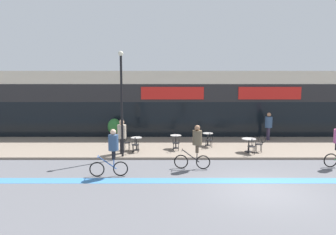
{
  "coord_description": "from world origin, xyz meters",
  "views": [
    {
      "loc": [
        -3.57,
        -12.03,
        4.49
      ],
      "look_at": [
        -3.64,
        5.43,
        2.09
      ],
      "focal_mm": 35.0,
      "sensor_mm": 36.0,
      "label": 1
    }
  ],
  "objects": [
    {
      "name": "cyclist_2",
      "position": [
        -2.27,
        2.86,
        1.22
      ],
      "size": [
        1.7,
        0.55,
        2.09
      ],
      "rotation": [
        0.0,
        0.0,
        3.04
      ],
      "color": "black",
      "rests_on": "ground"
    },
    {
      "name": "cafe_chair_1_near",
      "position": [
        -3.12,
        5.97,
        0.64
      ],
      "size": [
        0.42,
        0.58,
        0.9
      ],
      "rotation": [
        0.0,
        0.0,
        1.53
      ],
      "color": "black",
      "rests_on": "sidewalk_slab"
    },
    {
      "name": "lamp_post",
      "position": [
        -5.96,
        4.76,
        3.25
      ],
      "size": [
        0.26,
        0.26,
        5.45
      ],
      "color": "black",
      "rests_on": "sidewalk_slab"
    },
    {
      "name": "pedestrian_far_end",
      "position": [
        2.99,
        9.0,
        1.19
      ],
      "size": [
        0.48,
        0.48,
        1.79
      ],
      "rotation": [
        0.0,
        0.0,
        3.18
      ],
      "color": "#382D47",
      "rests_on": "sidewalk_slab"
    },
    {
      "name": "cafe_chair_3_near",
      "position": [
        0.91,
        5.1,
        0.64
      ],
      "size": [
        0.41,
        0.58,
        0.9
      ],
      "rotation": [
        0.0,
        0.0,
        1.55
      ],
      "color": "black",
      "rests_on": "sidewalk_slab"
    },
    {
      "name": "pedestrian_near_end",
      "position": [
        -6.07,
        5.39,
        1.22
      ],
      "size": [
        0.56,
        0.56,
        1.85
      ],
      "rotation": [
        0.0,
        0.0,
        2.94
      ],
      "color": "black",
      "rests_on": "sidewalk_slab"
    },
    {
      "name": "storefront_facade",
      "position": [
        0.0,
        11.96,
        2.3
      ],
      "size": [
        40.0,
        4.06,
        4.61
      ],
      "color": "beige",
      "rests_on": "ground"
    },
    {
      "name": "cafe_chair_3_side",
      "position": [
        1.53,
        5.72,
        0.64
      ],
      "size": [
        0.59,
        0.44,
        0.9
      ],
      "rotation": [
        0.0,
        0.0,
        3.04
      ],
      "color": "black",
      "rests_on": "sidewalk_slab"
    },
    {
      "name": "planter_pot",
      "position": [
        -7.11,
        9.27,
        0.87
      ],
      "size": [
        0.88,
        0.88,
        1.37
      ],
      "color": "brown",
      "rests_on": "sidewalk_slab"
    },
    {
      "name": "bistro_table_1",
      "position": [
        -3.12,
        6.6,
        0.67
      ],
      "size": [
        0.64,
        0.64,
        0.77
      ],
      "color": "black",
      "rests_on": "sidewalk_slab"
    },
    {
      "name": "ground_plane",
      "position": [
        0.0,
        0.0,
        0.0
      ],
      "size": [
        120.0,
        120.0,
        0.0
      ],
      "primitive_type": "plane",
      "color": "#5B5B60"
    },
    {
      "name": "bistro_table_2",
      "position": [
        -1.16,
        7.37,
        0.65
      ],
      "size": [
        0.61,
        0.61,
        0.75
      ],
      "color": "black",
      "rests_on": "sidewalk_slab"
    },
    {
      "name": "cafe_chair_2_near",
      "position": [
        -1.15,
        6.75,
        0.64
      ],
      "size": [
        0.45,
        0.6,
        0.9
      ],
      "rotation": [
        0.0,
        0.0,
        1.72
      ],
      "color": "black",
      "rests_on": "sidewalk_slab"
    },
    {
      "name": "cafe_chair_0_near",
      "position": [
        -5.36,
        5.51,
        0.64
      ],
      "size": [
        0.41,
        0.58,
        0.9
      ],
      "rotation": [
        0.0,
        0.0,
        1.54
      ],
      "color": "black",
      "rests_on": "sidewalk_slab"
    },
    {
      "name": "cyclist_0",
      "position": [
        -5.98,
        1.78,
        1.23
      ],
      "size": [
        1.67,
        0.53,
        2.09
      ],
      "rotation": [
        0.0,
        0.0,
        3.22
      ],
      "color": "black",
      "rests_on": "ground"
    },
    {
      "name": "bistro_table_0",
      "position": [
        -5.36,
        6.13,
        0.64
      ],
      "size": [
        0.63,
        0.63,
        0.73
      ],
      "color": "black",
      "rests_on": "sidewalk_slab"
    },
    {
      "name": "bistro_table_3",
      "position": [
        0.91,
        5.72,
        0.66
      ],
      "size": [
        0.78,
        0.78,
        0.75
      ],
      "color": "black",
      "rests_on": "sidewalk_slab"
    },
    {
      "name": "cafe_chair_0_side",
      "position": [
        -5.98,
        6.14,
        0.64
      ],
      "size": [
        0.59,
        0.43,
        0.9
      ],
      "rotation": [
        0.0,
        0.0,
        -0.08
      ],
      "color": "black",
      "rests_on": "sidewalk_slab"
    },
    {
      "name": "bike_lane_stripe",
      "position": [
        0.0,
        1.17,
        0.0
      ],
      "size": [
        36.0,
        0.7,
        0.01
      ],
      "primitive_type": "cube",
      "color": "#3D7AB7",
      "rests_on": "ground"
    },
    {
      "name": "sidewalk_slab",
      "position": [
        0.0,
        7.25,
        0.06
      ],
      "size": [
        40.0,
        5.5,
        0.12
      ],
      "primitive_type": "cube",
      "color": "gray",
      "rests_on": "ground"
    }
  ]
}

